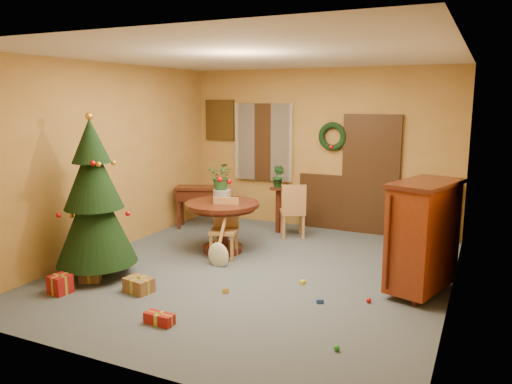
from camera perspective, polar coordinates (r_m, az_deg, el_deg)
The scene contains 21 objects.
room_envelope at distance 9.11m, azimuth 8.41°, elevation 2.65°, with size 5.50×5.50×5.50m.
dining_table at distance 7.74m, azimuth -3.87°, elevation -2.92°, with size 1.14×1.14×0.79m.
urn at distance 7.67m, azimuth -3.90°, elevation -0.47°, with size 0.28×0.28×0.20m, color slate.
centerpiece_plant at distance 7.62m, azimuth -3.93°, elevation 1.85°, with size 0.38×0.33×0.42m, color #1E4C23.
chair_near at distance 7.52m, azimuth -3.59°, elevation -3.88°, with size 0.48×0.48×0.89m.
chair_far at distance 8.54m, azimuth 4.26°, elevation -1.96°, with size 0.55×0.55×0.94m.
guitar at distance 7.14m, azimuth -4.35°, elevation -5.46°, with size 0.33×0.15×0.77m, color beige, non-canonical shape.
plant_stand at distance 8.87m, azimuth 2.56°, elevation -1.46°, with size 0.32×0.32×0.81m.
stand_plant at distance 8.78m, azimuth 2.59°, elevation 1.81°, with size 0.22×0.18×0.41m, color #19471E.
christmas_tree at distance 6.89m, azimuth -18.03°, elevation -0.96°, with size 1.06×1.06×2.19m.
writing_desk at distance 9.26m, azimuth -6.44°, elevation -0.53°, with size 0.97×0.72×0.77m.
sideboard at distance 6.38m, azimuth 18.56°, elevation -4.58°, with size 0.86×1.21×1.39m.
gift_a at distance 6.44m, azimuth -13.24°, elevation -10.29°, with size 0.37×0.30×0.18m.
gift_b at distance 6.68m, azimuth -21.47°, elevation -9.79°, with size 0.25×0.25×0.23m.
gift_c at distance 6.96m, azimuth -18.41°, elevation -9.15°, with size 0.32×0.29×0.14m.
gift_d at distance 5.56m, azimuth -10.98°, elevation -14.00°, with size 0.34×0.15×0.12m.
toy_a at distance 6.02m, azimuth 7.31°, elevation -12.27°, with size 0.08×0.05×0.05m, color #224494.
toy_b at distance 5.01m, azimuth 9.21°, elevation -17.18°, with size 0.06×0.06×0.06m, color #248428.
toy_c at distance 6.57m, azimuth 5.36°, elevation -10.24°, with size 0.08×0.05×0.05m, color gold.
toy_d at distance 6.13m, azimuth 12.76°, elevation -11.99°, with size 0.06×0.06×0.06m, color red.
toy_e at distance 6.28m, azimuth -3.48°, elevation -11.23°, with size 0.08×0.05×0.05m, color gold.
Camera 1 is at (2.80, -5.94, 2.35)m, focal length 35.00 mm.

